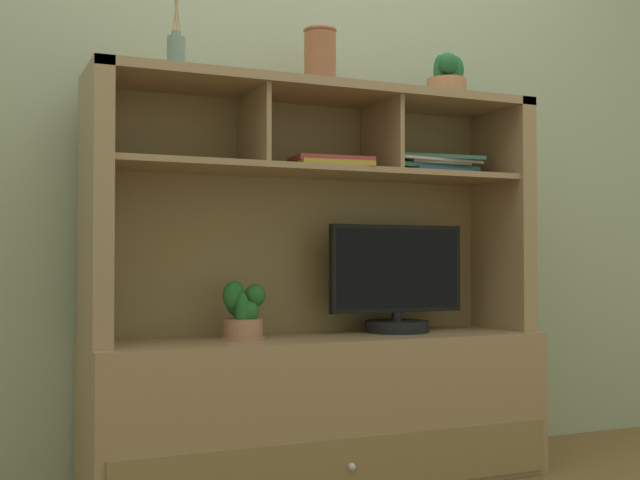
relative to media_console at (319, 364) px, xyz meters
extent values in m
cube|color=#9EA687|center=(0.00, 0.25, 1.00)|extent=(6.00, 0.02, 2.80)
cube|color=#9D7A54|center=(0.00, -0.01, -0.15)|extent=(1.56, 0.46, 0.50)
cube|color=olive|center=(0.00, -0.24, -0.29)|extent=(1.50, 0.01, 0.18)
sphere|color=silver|center=(0.00, -0.25, -0.29)|extent=(0.02, 0.02, 0.02)
cube|color=#9D7A54|center=(-0.75, -0.01, 0.52)|extent=(0.06, 0.35, 0.85)
cube|color=#9D7A54|center=(0.75, -0.01, 0.52)|extent=(0.06, 0.35, 0.85)
cube|color=olive|center=(0.00, 0.16, 0.51)|extent=(1.50, 0.02, 0.82)
cube|color=#9D7A54|center=(0.00, -0.01, 0.93)|extent=(1.56, 0.35, 0.03)
cube|color=#9D7A54|center=(0.00, -0.01, 0.66)|extent=(1.44, 0.32, 0.02)
cube|color=#9D7A54|center=(-0.24, -0.01, 0.79)|extent=(0.02, 0.30, 0.25)
cube|color=#9D7A54|center=(0.24, -0.01, 0.79)|extent=(0.02, 0.30, 0.25)
cylinder|color=black|center=(0.31, 0.01, 0.12)|extent=(0.23, 0.23, 0.04)
cylinder|color=black|center=(0.31, 0.01, 0.15)|extent=(0.04, 0.04, 0.03)
cube|color=black|center=(0.31, 0.01, 0.32)|extent=(0.52, 0.03, 0.31)
cube|color=black|center=(0.31, -0.01, 0.32)|extent=(0.49, 0.00, 0.28)
cylinder|color=#AC7454|center=(-0.28, -0.01, 0.13)|extent=(0.13, 0.13, 0.07)
cylinder|color=#AC7454|center=(-0.28, -0.01, 0.10)|extent=(0.15, 0.15, 0.01)
ellipsoid|color=#225F28|center=(-0.23, -0.01, 0.24)|extent=(0.07, 0.06, 0.07)
ellipsoid|color=#225F28|center=(-0.27, 0.00, 0.18)|extent=(0.07, 0.07, 0.12)
ellipsoid|color=#225F28|center=(-0.30, 0.02, 0.23)|extent=(0.07, 0.08, 0.11)
ellipsoid|color=#225F28|center=(-0.31, 0.00, 0.24)|extent=(0.07, 0.05, 0.09)
ellipsoid|color=#225F28|center=(-0.29, -0.03, 0.19)|extent=(0.05, 0.04, 0.13)
ellipsoid|color=#225F28|center=(-0.26, -0.03, 0.19)|extent=(0.07, 0.05, 0.07)
cube|color=#32528A|center=(0.46, 0.02, 0.68)|extent=(0.27, 0.23, 0.02)
cube|color=#3E8167|center=(0.45, 0.04, 0.70)|extent=(0.40, 0.21, 0.02)
cube|color=gray|center=(0.46, 0.04, 0.71)|extent=(0.26, 0.20, 0.01)
cube|color=beige|center=(0.46, 0.04, 0.72)|extent=(0.40, 0.24, 0.01)
cube|color=#407069|center=(0.46, 0.04, 0.73)|extent=(0.39, 0.23, 0.01)
cube|color=#B68F2E|center=(0.02, -0.05, 0.68)|extent=(0.27, 0.24, 0.02)
cube|color=#9B3636|center=(0.02, -0.05, 0.69)|extent=(0.28, 0.17, 0.02)
cylinder|color=slate|center=(-0.51, -0.03, 1.00)|extent=(0.06, 0.06, 0.11)
cylinder|color=slate|center=(-0.51, -0.03, 1.07)|extent=(0.03, 0.03, 0.02)
cylinder|color=tan|center=(-0.50, -0.03, 1.15)|extent=(0.00, 0.04, 0.18)
cylinder|color=tan|center=(-0.50, -0.03, 1.15)|extent=(0.02, 0.02, 0.19)
cylinder|color=tan|center=(-0.51, -0.03, 1.15)|extent=(0.03, 0.01, 0.19)
cylinder|color=tan|center=(-0.51, -0.03, 1.15)|extent=(0.01, 0.03, 0.19)
cylinder|color=tan|center=(-0.51, -0.03, 1.15)|extent=(0.02, 0.03, 0.19)
cylinder|color=tan|center=(-0.51, -0.03, 1.15)|extent=(0.02, 0.01, 0.19)
cylinder|color=tan|center=(-0.50, -0.03, 1.15)|extent=(0.04, 0.03, 0.18)
cylinder|color=#AD6F4D|center=(0.51, -0.01, 0.98)|extent=(0.15, 0.15, 0.08)
cylinder|color=#AD6F4D|center=(0.51, -0.01, 0.95)|extent=(0.17, 0.17, 0.01)
ellipsoid|color=#1D592F|center=(0.54, -0.02, 1.06)|extent=(0.07, 0.05, 0.11)
ellipsoid|color=#1D592F|center=(0.49, 0.01, 1.06)|extent=(0.05, 0.05, 0.12)
ellipsoid|color=#1D592F|center=(0.50, -0.04, 1.08)|extent=(0.08, 0.06, 0.08)
cylinder|color=#935536|center=(0.00, -0.01, 1.04)|extent=(0.11, 0.11, 0.19)
torus|color=#935536|center=(0.00, -0.01, 1.14)|extent=(0.12, 0.12, 0.02)
camera|label=1|loc=(-1.11, -2.54, 0.36)|focal=45.50mm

